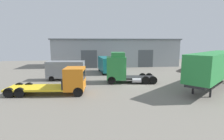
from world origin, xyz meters
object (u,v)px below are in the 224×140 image
at_px(delivery_van_grey, 67,70).
at_px(gravel_pile, 190,68).
at_px(delivery_van_teal, 106,64).
at_px(flatbed_truck_orange, 64,81).
at_px(container_trailer_green, 214,65).
at_px(tractor_unit_green, 120,68).

relative_size(delivery_van_grey, gravel_pile, 1.17).
height_order(delivery_van_teal, flatbed_truck_orange, flatbed_truck_orange).
height_order(container_trailer_green, delivery_van_teal, container_trailer_green).
height_order(delivery_van_grey, flatbed_truck_orange, flatbed_truck_orange).
xyz_separation_m(container_trailer_green, delivery_van_grey, (-17.19, 6.34, -1.18)).
relative_size(tractor_unit_green, delivery_van_teal, 1.15).
relative_size(delivery_van_grey, flatbed_truck_orange, 0.68).
height_order(delivery_van_teal, gravel_pile, delivery_van_teal).
height_order(tractor_unit_green, delivery_van_teal, tractor_unit_green).
xyz_separation_m(delivery_van_grey, gravel_pile, (20.57, 4.36, -0.72)).
xyz_separation_m(tractor_unit_green, gravel_pile, (13.52, 6.77, -1.15)).
bearing_deg(container_trailer_green, gravel_pile, -147.45).
xyz_separation_m(flatbed_truck_orange, gravel_pile, (19.91, 11.22, -0.59)).
distance_m(delivery_van_teal, delivery_van_grey, 7.71).
bearing_deg(container_trailer_green, flatbed_truck_orange, -38.09).
distance_m(container_trailer_green, delivery_van_grey, 18.36).
bearing_deg(delivery_van_teal, container_trailer_green, 38.39).
height_order(container_trailer_green, flatbed_truck_orange, container_trailer_green).
bearing_deg(delivery_van_teal, tractor_unit_green, 2.47).
relative_size(tractor_unit_green, delivery_van_grey, 1.23).
relative_size(tractor_unit_green, flatbed_truck_orange, 0.84).
bearing_deg(delivery_van_grey, gravel_pile, 16.20).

